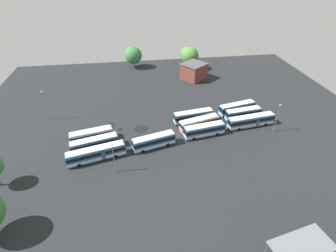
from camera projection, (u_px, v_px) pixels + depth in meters
The scene contains 23 objects.
ground_plane at pixel (175, 133), 75.55m from camera, with size 124.78×124.78×0.00m, color black.
bus_row0_slot0 at pixel (237, 108), 83.93m from camera, with size 12.40×5.15×3.57m.
bus_row0_slot1 at pixel (243, 114), 80.97m from camera, with size 11.48×4.07×3.57m.
bus_row0_slot2 at pixel (251, 121), 77.62m from camera, with size 14.63×4.43×3.57m.
bus_row1_slot0 at pixel (193, 116), 79.78m from camera, with size 12.44×4.29×3.57m.
bus_row1_slot1 at pixel (199, 123), 76.48m from camera, with size 12.23×5.59×3.57m.
bus_row1_slot2 at pixel (204, 130), 73.50m from camera, with size 11.91×4.41×3.57m.
bus_row2_slot2 at pixel (154, 141), 69.16m from camera, with size 11.73×5.37×3.57m.
bus_row3_slot0 at pixel (92, 136), 71.29m from camera, with size 11.56×4.93×3.57m.
bus_row3_slot1 at pixel (95, 144), 68.21m from camera, with size 12.50×5.49×3.57m.
bus_row3_slot2 at pixel (96, 154), 64.93m from camera, with size 14.61×5.89×3.57m.
depot_building at pixel (194, 71), 106.46m from camera, with size 12.08×12.02×6.50m.
maintenance_shelter at pixel (302, 246), 42.06m from camera, with size 11.00×6.98×4.39m.
lamp_post_near_entrance at pixel (45, 105), 79.06m from camera, with size 0.56×0.28×9.51m.
lamp_post_mid_lot at pixel (114, 157), 59.74m from camera, with size 0.56×0.28×8.26m.
lamp_post_by_building at pixel (277, 117), 73.90m from camera, with size 0.56×0.28×8.70m.
tree_north_edge at pixel (190, 56), 113.70m from camera, with size 7.55×7.55×9.86m.
tree_east_edge at pixel (133, 55), 115.60m from camera, with size 7.58×7.58×9.46m.
tree_west_edge at pixel (188, 54), 116.98m from camera, with size 6.51×6.51×8.91m.
puddle_centre_drain at pixel (158, 141), 72.25m from camera, with size 2.06×2.06×0.01m, color black.
puddle_between_rows at pixel (111, 125), 79.22m from camera, with size 2.72×2.72×0.01m, color black.
puddle_back_corner at pixel (120, 130), 77.08m from camera, with size 1.91×1.91×0.01m, color black.
puddle_near_shelter at pixel (141, 129), 77.39m from camera, with size 4.09×4.09×0.01m, color black.
Camera 1 is at (11.05, 60.88, 43.44)m, focal length 28.02 mm.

